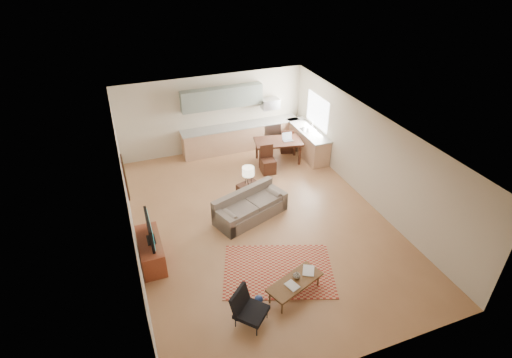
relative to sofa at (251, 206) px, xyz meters
name	(u,v)px	position (x,y,z in m)	size (l,w,h in m)	color
room	(260,178)	(0.18, -0.23, 0.98)	(9.00, 9.00, 9.00)	#9B6842
kitchen_counter_back	(241,137)	(1.08, 3.95, 0.09)	(4.26, 0.64, 0.92)	tan
kitchen_counter_right	(307,142)	(3.11, 2.77, 0.09)	(0.64, 2.26, 0.92)	tan
kitchen_range	(270,132)	(2.18, 3.95, 0.08)	(0.62, 0.62, 0.90)	#A5A8AD
kitchen_microwave	(270,104)	(2.18, 3.97, 1.18)	(0.62, 0.40, 0.35)	#A5A8AD
upper_cabinets	(222,98)	(0.48, 4.10, 1.58)	(2.80, 0.34, 0.70)	slate
window_right	(317,111)	(3.41, 2.77, 1.18)	(0.02, 1.40, 1.05)	white
wall_art_left	(125,178)	(-3.03, 0.67, 1.18)	(0.06, 0.42, 1.10)	olive
triptych	(210,103)	(0.08, 4.24, 1.38)	(1.70, 0.04, 0.50)	beige
rug	(278,271)	(-0.10, -2.16, -0.36)	(2.50, 1.73, 0.02)	maroon
sofa	(251,206)	(0.00, 0.00, 0.00)	(2.12, 0.92, 0.74)	#6B5D52
coffee_table	(295,287)	(-0.05, -2.91, -0.17)	(1.29, 0.51, 0.39)	#503014
book_a	(288,288)	(-0.27, -3.05, 0.03)	(0.30, 0.34, 0.03)	maroon
book_b	(303,270)	(0.24, -2.69, 0.03)	(0.38, 0.41, 0.03)	navy
vase	(297,275)	(0.02, -2.83, 0.10)	(0.17, 0.17, 0.17)	black
armchair	(251,309)	(-1.18, -3.28, 0.01)	(0.66, 0.66, 0.75)	black
tv_credenza	(151,251)	(-2.79, -0.78, -0.06)	(0.52, 1.35, 0.62)	maroon
tv	(149,230)	(-2.73, -0.78, 0.57)	(0.10, 1.04, 0.62)	black
console_table	(248,194)	(0.15, 0.58, -0.02)	(0.60, 0.40, 0.69)	#321910
table_lamp	(248,176)	(0.15, 0.58, 0.60)	(0.34, 0.34, 0.56)	beige
dining_table	(278,151)	(1.93, 2.61, 0.02)	(1.54, 0.88, 0.78)	#321910
dining_chair_near	(268,160)	(1.35, 2.04, 0.09)	(0.44, 0.46, 0.91)	#321910
dining_chair_far	(287,140)	(2.51, 3.17, 0.07)	(0.42, 0.44, 0.89)	#321910
laptop	(288,137)	(2.24, 2.51, 0.54)	(0.33, 0.25, 0.25)	#A5A8AD
soap_bottle	(308,129)	(3.01, 2.61, 0.65)	(0.09, 0.09, 0.19)	beige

